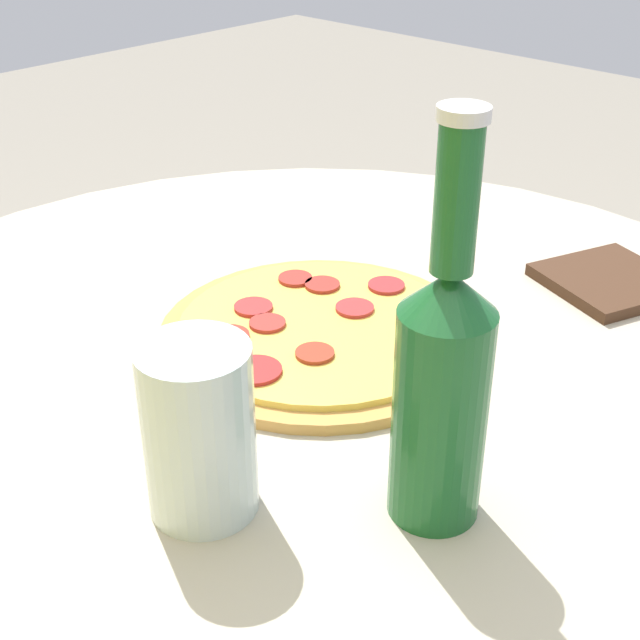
# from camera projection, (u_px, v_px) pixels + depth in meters

# --- Properties ---
(table) EXTENTS (0.97, 0.97, 0.76)m
(table) POSITION_uv_depth(u_px,v_px,m) (313.00, 531.00, 0.86)
(table) COLOR #B2A893
(table) RESTS_ON ground_plane
(pizza) EXTENTS (0.29, 0.29, 0.02)m
(pizza) POSITION_uv_depth(u_px,v_px,m) (319.00, 332.00, 0.79)
(pizza) COLOR #C68E47
(pizza) RESTS_ON table
(beer_bottle) EXTENTS (0.06, 0.06, 0.28)m
(beer_bottle) POSITION_uv_depth(u_px,v_px,m) (442.00, 382.00, 0.55)
(beer_bottle) COLOR #195628
(beer_bottle) RESTS_ON table
(drinking_glass) EXTENTS (0.07, 0.07, 0.12)m
(drinking_glass) POSITION_uv_depth(u_px,v_px,m) (199.00, 431.00, 0.57)
(drinking_glass) COLOR silver
(drinking_glass) RESTS_ON table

